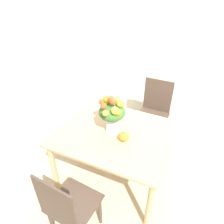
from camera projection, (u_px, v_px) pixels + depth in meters
name	position (u px, v px, depth m)	size (l,w,h in m)	color
ground_plane	(114.00, 176.00, 2.84)	(12.00, 12.00, 0.00)	tan
wall_back	(156.00, 39.00, 3.14)	(8.00, 0.06, 2.70)	silver
dining_table	(115.00, 139.00, 2.46)	(1.25, 1.00, 0.74)	tan
flower_vase	(112.00, 114.00, 2.28)	(0.30, 0.34, 0.46)	silver
pumpkin	(124.00, 137.00, 2.29)	(0.11, 0.11, 0.10)	orange
dining_chair_near_window	(154.00, 113.00, 3.13)	(0.42, 0.42, 0.96)	#47382D
dining_chair_far_side	(68.00, 207.00, 1.95)	(0.46, 0.46, 0.96)	#47382D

